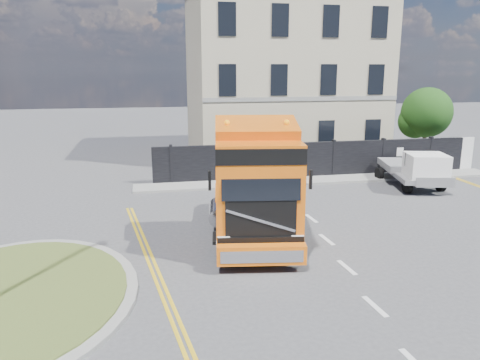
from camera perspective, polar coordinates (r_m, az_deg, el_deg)
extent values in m
plane|color=#424244|center=(16.65, 0.42, -7.50)|extent=(120.00, 120.00, 0.00)
cylinder|color=gray|center=(14.10, -26.58, -12.78)|extent=(6.80, 6.80, 0.12)
cylinder|color=#3E5020|center=(14.07, -26.62, -12.48)|extent=(6.20, 6.20, 0.05)
cube|color=black|center=(26.37, 9.27, 2.44)|extent=(18.00, 0.25, 2.00)
cube|color=silver|center=(30.39, 24.49, 2.85)|extent=(2.60, 0.12, 2.00)
cube|color=#B3AB8E|center=(33.03, 4.94, 12.61)|extent=(12.00, 10.00, 11.00)
cylinder|color=#382619|center=(32.80, 21.50, 4.18)|extent=(0.24, 0.24, 2.40)
sphere|color=#103610|center=(32.57, 21.81, 7.65)|extent=(3.20, 3.20, 3.20)
sphere|color=#103610|center=(32.70, 20.60, 6.71)|extent=(2.20, 2.20, 2.20)
cube|color=gray|center=(25.74, 9.89, 0.01)|extent=(20.00, 1.60, 0.12)
cube|color=black|center=(17.31, 1.54, -3.89)|extent=(3.57, 7.02, 0.48)
cube|color=orange|center=(15.12, 2.10, -0.59)|extent=(3.04, 3.13, 2.98)
cube|color=orange|center=(15.97, 1.80, 4.64)|extent=(2.77, 1.34, 1.49)
cube|color=black|center=(13.70, 2.60, -0.25)|extent=(2.32, 0.41, 1.12)
cube|color=orange|center=(14.04, 2.63, -9.05)|extent=(2.69, 0.76, 0.59)
cylinder|color=black|center=(14.78, -2.16, -7.99)|extent=(0.50, 1.15, 1.11)
cylinder|color=gray|center=(14.78, -2.16, -7.99)|extent=(0.47, 0.66, 0.61)
cylinder|color=black|center=(14.98, 6.75, -7.78)|extent=(0.50, 1.15, 1.11)
cylinder|color=gray|center=(14.98, 6.75, -7.78)|extent=(0.47, 0.66, 0.61)
cylinder|color=black|center=(18.35, -2.30, -3.68)|extent=(0.50, 1.15, 1.11)
cylinder|color=gray|center=(18.35, -2.30, -3.68)|extent=(0.47, 0.66, 0.61)
cylinder|color=black|center=(18.51, 4.85, -3.57)|extent=(0.50, 1.15, 1.11)
cylinder|color=gray|center=(18.51, 4.85, -3.57)|extent=(0.47, 0.66, 0.61)
cylinder|color=black|center=(19.58, -2.33, -2.58)|extent=(0.50, 1.15, 1.11)
cylinder|color=gray|center=(19.58, -2.33, -2.58)|extent=(0.47, 0.66, 0.61)
cylinder|color=black|center=(19.72, 4.37, -2.48)|extent=(0.50, 1.15, 1.11)
cylinder|color=gray|center=(19.72, 4.37, -2.48)|extent=(0.47, 0.66, 0.61)
cube|color=slate|center=(25.83, 19.91, 0.83)|extent=(2.81, 4.88, 0.24)
cube|color=white|center=(24.52, 21.73, 1.52)|extent=(2.16, 2.09, 1.24)
cylinder|color=black|center=(24.25, 19.73, -0.76)|extent=(0.24, 0.67, 0.67)
cylinder|color=black|center=(25.22, 23.28, -0.54)|extent=(0.24, 0.67, 0.67)
cylinder|color=black|center=(26.67, 16.61, 0.72)|extent=(0.24, 0.67, 0.67)
cylinder|color=black|center=(27.56, 19.95, 0.87)|extent=(0.24, 0.67, 0.67)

